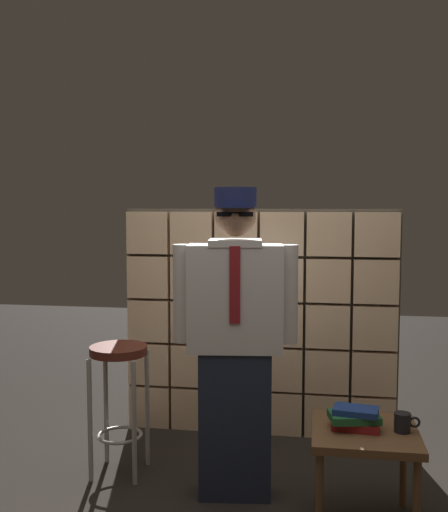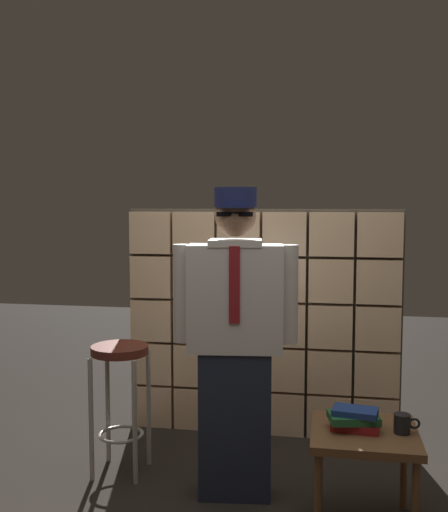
{
  "view_description": "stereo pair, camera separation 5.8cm",
  "coord_description": "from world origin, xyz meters",
  "px_view_note": "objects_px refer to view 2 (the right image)",
  "views": [
    {
      "loc": [
        0.4,
        -2.77,
        1.62
      ],
      "look_at": [
        -0.09,
        0.36,
        1.34
      ],
      "focal_mm": 41.89,
      "sensor_mm": 36.0,
      "label": 1
    },
    {
      "loc": [
        0.46,
        -2.76,
        1.62
      ],
      "look_at": [
        -0.09,
        0.36,
        1.34
      ],
      "focal_mm": 41.89,
      "sensor_mm": 36.0,
      "label": 2
    }
  ],
  "objects_px": {
    "side_table": "(364,443)",
    "book_stack": "(354,419)",
    "bar_stool": "(120,378)",
    "standing_person": "(235,338)",
    "coffee_mug": "(403,424)"
  },
  "relations": [
    {
      "from": "bar_stool",
      "to": "coffee_mug",
      "type": "height_order",
      "value": "bar_stool"
    },
    {
      "from": "book_stack",
      "to": "coffee_mug",
      "type": "relative_size",
      "value": 2.11
    },
    {
      "from": "side_table",
      "to": "book_stack",
      "type": "xyz_separation_m",
      "value": [
        -0.05,
        -0.01,
        0.12
      ]
    },
    {
      "from": "standing_person",
      "to": "side_table",
      "type": "height_order",
      "value": "standing_person"
    },
    {
      "from": "bar_stool",
      "to": "coffee_mug",
      "type": "relative_size",
      "value": 6.14
    },
    {
      "from": "standing_person",
      "to": "coffee_mug",
      "type": "height_order",
      "value": "standing_person"
    },
    {
      "from": "side_table",
      "to": "book_stack",
      "type": "height_order",
      "value": "book_stack"
    },
    {
      "from": "side_table",
      "to": "coffee_mug",
      "type": "xyz_separation_m",
      "value": [
        0.18,
        -0.01,
        0.11
      ]
    },
    {
      "from": "bar_stool",
      "to": "book_stack",
      "type": "bearing_deg",
      "value": -15.83
    },
    {
      "from": "book_stack",
      "to": "coffee_mug",
      "type": "xyz_separation_m",
      "value": [
        0.23,
        -0.0,
        -0.01
      ]
    },
    {
      "from": "book_stack",
      "to": "standing_person",
      "type": "bearing_deg",
      "value": 160.96
    },
    {
      "from": "standing_person",
      "to": "coffee_mug",
      "type": "relative_size",
      "value": 13.49
    },
    {
      "from": "standing_person",
      "to": "side_table",
      "type": "distance_m",
      "value": 0.84
    },
    {
      "from": "book_stack",
      "to": "bar_stool",
      "type": "bearing_deg",
      "value": 164.17
    },
    {
      "from": "standing_person",
      "to": "coffee_mug",
      "type": "distance_m",
      "value": 0.95
    }
  ]
}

